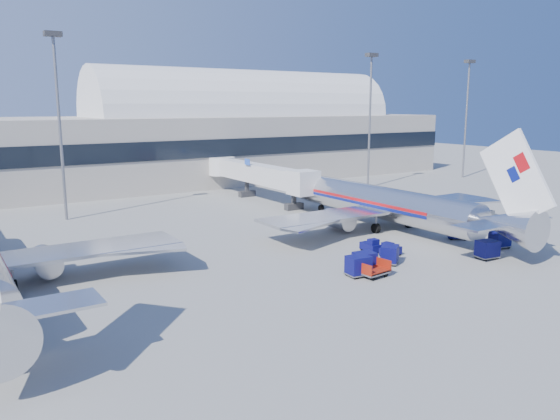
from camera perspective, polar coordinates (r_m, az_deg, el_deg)
ground at (r=54.62m, az=6.75°, el=-4.09°), size 260.00×260.00×0.00m
terminal at (r=98.78m, az=-21.16°, el=6.36°), size 170.00×28.15×21.00m
airliner_main at (r=63.82m, az=11.16°, el=0.64°), size 32.00×37.26×12.07m
jetbridge_near at (r=83.10m, az=-2.74°, el=3.87°), size 4.40×27.50×6.25m
mast_west at (r=71.85m, az=-22.21°, el=10.69°), size 2.00×1.20×22.60m
mast_east at (r=95.13m, az=9.42°, el=11.18°), size 2.00×1.20×22.60m
mast_far_east at (r=113.43m, az=18.98°, el=10.67°), size 2.00×1.20×22.60m
barrier_near at (r=68.41m, az=17.37°, el=-1.09°), size 3.00×0.55×0.90m
barrier_mid at (r=70.95m, az=19.08°, el=-0.77°), size 3.00×0.55×0.90m
barrier_far at (r=73.54m, az=20.68°, el=-0.48°), size 3.00×0.55×0.90m
tug_lead at (r=52.59m, az=11.42°, el=-4.10°), size 2.29×1.36×1.41m
tug_right at (r=61.06m, az=18.01°, el=-2.38°), size 2.15×2.15×1.32m
tug_left at (r=53.87m, az=9.45°, el=-3.70°), size 1.16×2.13×1.36m
cart_train_a at (r=50.11m, az=11.40°, el=-4.55°), size 2.39×2.30×1.67m
cart_train_b at (r=47.55m, az=8.83°, el=-5.31°), size 2.06×1.67×1.67m
cart_train_c at (r=46.10m, az=8.20°, el=-5.76°), size 2.11×1.68×1.74m
cart_solo_near at (r=54.27m, az=20.85°, el=-3.84°), size 2.17×1.79×1.73m
cart_solo_far at (r=58.82m, az=21.98°, el=-2.86°), size 2.11×1.76×1.65m
cart_open_red at (r=46.29m, az=9.78°, el=-6.32°), size 2.63×1.97×0.66m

